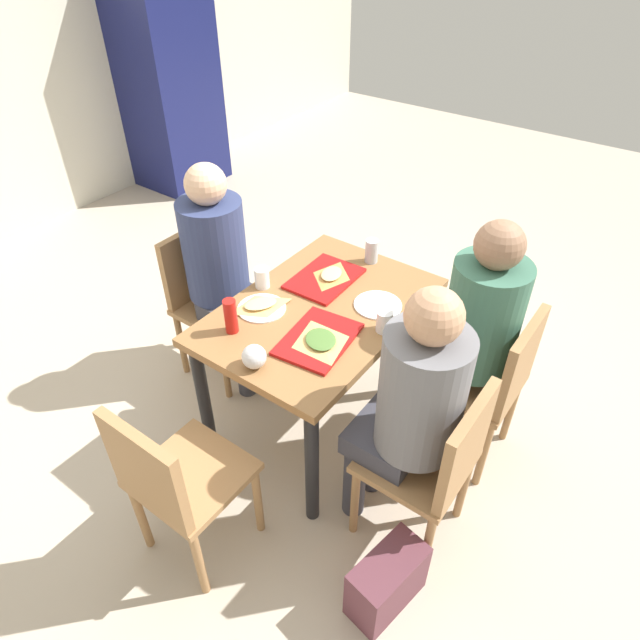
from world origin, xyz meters
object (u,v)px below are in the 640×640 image
(chair_left_end, at_px, (174,480))
(foil_bundle, at_px, (254,357))
(person_in_brown_jacket, at_px, (472,326))
(paper_plate_near_edge, at_px, (378,305))
(person_in_red, at_px, (411,401))
(tray_red_far, at_px, (325,278))
(soda_can, at_px, (372,251))
(person_far_side, at_px, (221,263))
(condiment_bottle, at_px, (231,316))
(chair_far_side, at_px, (208,293))
(paper_plate_center, at_px, (262,308))
(pizza_slice_a, at_px, (321,340))
(plastic_cup_a, at_px, (262,278))
(chair_near_left, at_px, (437,461))
(plastic_cup_b, at_px, (384,321))
(pizza_slice_c, at_px, (261,305))
(tray_red_near, at_px, (318,339))
(chair_near_right, at_px, (492,380))
(drink_fridge, at_px, (168,75))
(pizza_slice_b, at_px, (331,275))
(main_table, at_px, (320,325))
(handbag, at_px, (387,581))

(chair_left_end, distance_m, foil_bundle, 0.55)
(person_in_brown_jacket, xyz_separation_m, paper_plate_near_edge, (-0.11, 0.41, -0.00))
(person_in_red, height_order, tray_red_far, person_in_red)
(soda_can, distance_m, foil_bundle, 0.94)
(person_far_side, xyz_separation_m, condiment_bottle, (-0.36, -0.41, 0.07))
(chair_far_side, bearing_deg, tray_red_far, -73.39)
(paper_plate_center, height_order, condiment_bottle, condiment_bottle)
(chair_left_end, bearing_deg, condiment_bottle, 19.71)
(chair_far_side, xyz_separation_m, soda_can, (0.47, -0.74, 0.30))
(paper_plate_near_edge, xyz_separation_m, soda_can, (0.30, 0.23, 0.06))
(pizza_slice_a, height_order, foil_bundle, foil_bundle)
(plastic_cup_a, bearing_deg, tray_red_far, -43.14)
(chair_near_left, bearing_deg, plastic_cup_b, 55.45)
(plastic_cup_b, bearing_deg, pizza_slice_a, 145.59)
(pizza_slice_c, xyz_separation_m, foil_bundle, (-0.31, -0.23, 0.03))
(chair_left_end, relative_size, paper_plate_center, 3.87)
(pizza_slice_a, relative_size, pizza_slice_c, 1.11)
(chair_left_end, bearing_deg, chair_near_left, -49.03)
(tray_red_near, bearing_deg, chair_near_right, -53.28)
(chair_near_left, height_order, pizza_slice_c, chair_near_left)
(soda_can, xyz_separation_m, foil_bundle, (-0.94, -0.04, -0.01))
(chair_near_right, xyz_separation_m, condiment_bottle, (-0.63, 0.97, 0.32))
(person_in_red, relative_size, drink_fridge, 0.66)
(chair_near_right, xyz_separation_m, drink_fridge, (1.41, 3.61, 0.45))
(plastic_cup_b, height_order, condiment_bottle, condiment_bottle)
(pizza_slice_b, relative_size, condiment_bottle, 1.40)
(person_in_red, xyz_separation_m, drink_fridge, (1.96, 3.47, 0.20))
(pizza_slice_a, bearing_deg, person_far_side, 74.85)
(pizza_slice_a, xyz_separation_m, pizza_slice_b, (0.43, 0.25, 0.00))
(paper_plate_center, relative_size, plastic_cup_a, 2.20)
(chair_near_right, bearing_deg, pizza_slice_c, 114.14)
(chair_left_end, xyz_separation_m, pizza_slice_c, (0.77, 0.22, 0.26))
(person_in_brown_jacket, xyz_separation_m, paper_plate_center, (-0.44, 0.83, -0.00))
(paper_plate_near_edge, relative_size, soda_can, 1.80)
(pizza_slice_c, height_order, soda_can, soda_can)
(person_in_red, relative_size, pizza_slice_c, 5.03)
(plastic_cup_a, relative_size, foil_bundle, 1.00)
(plastic_cup_a, bearing_deg, pizza_slice_c, -142.11)
(plastic_cup_a, distance_m, drink_fridge, 3.06)
(main_table, bearing_deg, drink_fridge, 59.37)
(person_in_red, height_order, pizza_slice_a, person_in_red)
(person_in_red, distance_m, tray_red_near, 0.49)
(pizza_slice_a, xyz_separation_m, drink_fridge, (1.90, 3.01, 0.19))
(plastic_cup_b, relative_size, handbag, 0.31)
(paper_plate_center, bearing_deg, tray_red_far, -14.69)
(chair_left_end, xyz_separation_m, pizza_slice_b, (1.15, 0.09, 0.27))
(paper_plate_near_edge, distance_m, plastic_cup_b, 0.18)
(person_far_side, xyz_separation_m, paper_plate_center, (-0.17, -0.41, -0.00))
(paper_plate_center, distance_m, pizza_slice_c, 0.02)
(paper_plate_center, relative_size, pizza_slice_a, 0.79)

